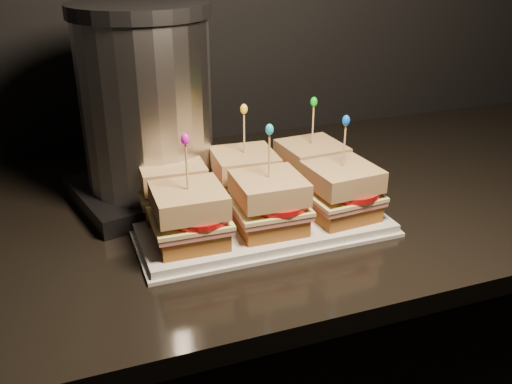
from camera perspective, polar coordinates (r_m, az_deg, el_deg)
name	(u,v)px	position (r m, az deg, el deg)	size (l,w,h in m)	color
cabinet	(348,371)	(1.36, 9.19, -17.25)	(2.29, 0.68, 0.87)	black
granite_slab	(364,189)	(1.12, 10.71, 0.25)	(2.33, 0.72, 0.03)	black
platter	(256,217)	(0.94, 0.00, -2.56)	(0.39, 0.24, 0.02)	silver
platter_rim	(256,221)	(0.94, 0.00, -2.89)	(0.40, 0.25, 0.01)	silver
sandwich_0_bread_bot	(173,203)	(0.94, -8.27, -1.06)	(0.10, 0.10, 0.03)	brown
sandwich_0_ham	(173,193)	(0.94, -8.33, -0.09)	(0.11, 0.10, 0.01)	#C65A5E
sandwich_0_cheese	(172,189)	(0.93, -8.36, 0.30)	(0.11, 0.11, 0.01)	beige
sandwich_0_tomato	(180,185)	(0.93, -7.58, 0.69)	(0.10, 0.10, 0.01)	#B10F0F
sandwich_0_bread_top	(171,172)	(0.92, -8.47, 1.95)	(0.10, 0.10, 0.03)	brown
sandwich_0_pick	(169,145)	(0.91, -8.65, 4.71)	(0.00, 0.00, 0.09)	tan
sandwich_0_frill	(168,117)	(0.89, -8.83, 7.43)	(0.01, 0.01, 0.02)	#EFEE11
sandwich_1_bread_bot	(245,192)	(0.97, -1.14, 0.02)	(0.10, 0.10, 0.03)	brown
sandwich_1_ham	(245,182)	(0.97, -1.15, 0.98)	(0.11, 0.10, 0.01)	#C65A5E
sandwich_1_cheese	(245,179)	(0.96, -1.15, 1.36)	(0.11, 0.11, 0.01)	beige
sandwich_1_tomato	(252,175)	(0.96, -0.36, 1.74)	(0.10, 0.10, 0.01)	#B10F0F
sandwich_1_bread_top	(244,162)	(0.95, -1.17, 2.97)	(0.10, 0.10, 0.03)	brown
sandwich_1_pick	(244,136)	(0.94, -1.19, 5.65)	(0.00, 0.00, 0.09)	tan
sandwich_1_frill	(244,109)	(0.92, -1.22, 8.30)	(0.01, 0.01, 0.02)	yellow
sandwich_2_bread_bot	(310,182)	(1.02, 5.47, 1.03)	(0.10, 0.10, 0.03)	brown
sandwich_2_ham	(311,173)	(1.01, 5.51, 1.95)	(0.11, 0.10, 0.01)	#C65A5E
sandwich_2_cheese	(311,169)	(1.01, 5.52, 2.32)	(0.11, 0.11, 0.01)	beige
sandwich_2_tomato	(319,165)	(1.01, 6.30, 2.68)	(0.10, 0.10, 0.01)	#B10F0F
sandwich_2_bread_top	(312,153)	(1.00, 5.59, 3.86)	(0.10, 0.10, 0.03)	brown
sandwich_2_pick	(313,127)	(0.98, 5.70, 6.44)	(0.00, 0.00, 0.09)	tan
sandwich_2_frill	(314,102)	(0.97, 5.81, 8.97)	(0.01, 0.01, 0.02)	#12B01D
sandwich_3_bread_bot	(190,233)	(0.85, -6.59, -4.11)	(0.10, 0.10, 0.03)	brown
sandwich_3_ham	(190,223)	(0.84, -6.65, -3.05)	(0.11, 0.10, 0.01)	#C65A5E
sandwich_3_cheese	(189,218)	(0.84, -6.67, -2.62)	(0.11, 0.11, 0.01)	beige
sandwich_3_tomato	(198,214)	(0.83, -5.79, -2.21)	(0.10, 0.10, 0.01)	#B10F0F
sandwich_3_bread_top	(188,200)	(0.82, -6.77, -0.82)	(0.10, 0.10, 0.03)	brown
sandwich_3_pick	(187,170)	(0.80, -6.93, 2.22)	(0.00, 0.00, 0.09)	tan
sandwich_3_frill	(185,139)	(0.79, -7.10, 5.25)	(0.01, 0.01, 0.02)	#CD14B2
sandwich_4_bread_bot	(269,220)	(0.88, 1.27, -2.79)	(0.10, 0.10, 0.03)	brown
sandwich_4_ham	(269,209)	(0.87, 1.28, -1.76)	(0.11, 0.10, 0.01)	#C65A5E
sandwich_4_cheese	(269,205)	(0.87, 1.28, -1.34)	(0.11, 0.11, 0.01)	beige
sandwich_4_tomato	(278,201)	(0.86, 2.17, -0.94)	(0.10, 0.10, 0.01)	#B10F0F
sandwich_4_bread_top	(269,188)	(0.86, 1.30, 0.41)	(0.10, 0.10, 0.03)	brown
sandwich_4_pick	(269,159)	(0.84, 1.33, 3.35)	(0.00, 0.00, 0.09)	tan
sandwich_4_frill	(269,129)	(0.82, 1.36, 6.28)	(0.01, 0.01, 0.02)	#13ABC1
sandwich_5_bread_bot	(340,207)	(0.93, 8.41, -1.54)	(0.10, 0.10, 0.03)	brown
sandwich_5_ham	(341,198)	(0.92, 8.48, -0.55)	(0.11, 0.10, 0.01)	#C65A5E
sandwich_5_cheese	(341,194)	(0.92, 8.51, -0.15)	(0.11, 0.11, 0.01)	beige
sandwich_5_tomato	(350,190)	(0.92, 9.37, 0.23)	(0.10, 0.10, 0.01)	#B10F0F
sandwich_5_bread_top	(342,177)	(0.91, 8.62, 1.52)	(0.10, 0.10, 0.03)	brown
sandwich_5_pick	(344,149)	(0.89, 8.81, 4.32)	(0.00, 0.00, 0.09)	tan
sandwich_5_frill	(346,120)	(0.87, 9.00, 7.08)	(0.01, 0.01, 0.02)	blue
appliance_base	(153,189)	(1.04, -10.23, 0.27)	(0.26, 0.22, 0.03)	#262628
appliance_body	(146,104)	(0.98, -10.91, 8.65)	(0.22, 0.22, 0.28)	silver
appliance_lid	(139,9)	(0.96, -11.65, 17.45)	(0.23, 0.23, 0.02)	#262628
appliance	(147,107)	(0.99, -10.88, 8.35)	(0.26, 0.22, 0.34)	silver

